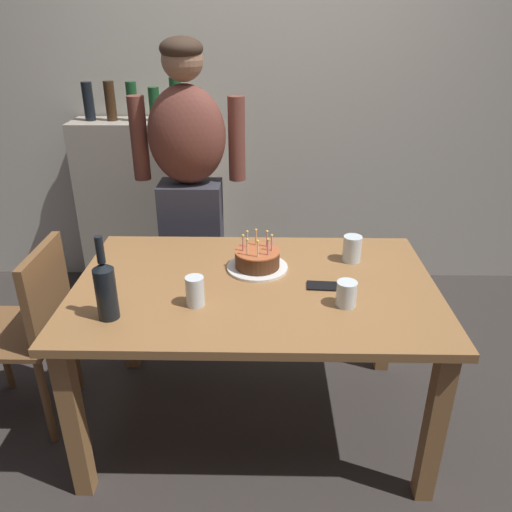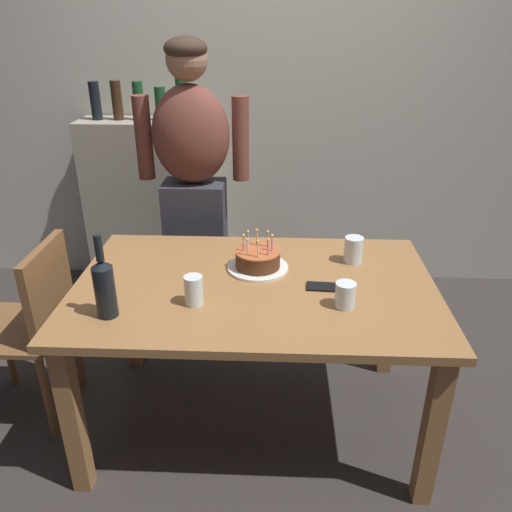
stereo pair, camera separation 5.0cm
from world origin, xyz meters
TOP-DOWN VIEW (x-y plane):
  - ground_plane at (0.00, 0.00)m, footprint 10.00×10.00m
  - back_wall at (0.00, 1.55)m, footprint 5.20×0.10m
  - dining_table at (0.00, 0.00)m, footprint 1.50×0.96m
  - birthday_cake at (0.01, 0.13)m, footprint 0.27×0.27m
  - water_glass_near at (0.43, 0.22)m, footprint 0.08×0.08m
  - water_glass_far at (-0.23, -0.18)m, footprint 0.07×0.07m
  - water_glass_side at (0.35, -0.17)m, footprint 0.08×0.08m
  - wine_bottle at (-0.53, -0.27)m, footprint 0.08×0.08m
  - cell_phone at (0.29, -0.03)m, footprint 0.15×0.08m
  - person_man_bearded at (-0.37, 0.80)m, footprint 0.61×0.27m
  - dining_chair at (-1.00, 0.03)m, footprint 0.42×0.42m
  - shelf_cabinet at (-0.78, 1.33)m, footprint 0.79×0.30m

SIDE VIEW (x-z plane):
  - ground_plane at x=0.00m, z-range 0.00..0.00m
  - dining_chair at x=-1.00m, z-range 0.08..0.95m
  - shelf_cabinet at x=-0.78m, z-range -0.12..1.30m
  - dining_table at x=0.00m, z-range 0.27..1.01m
  - cell_phone at x=0.29m, z-range 0.74..0.75m
  - birthday_cake at x=0.01m, z-range 0.70..0.86m
  - water_glass_side at x=0.35m, z-range 0.74..0.84m
  - water_glass_far at x=-0.23m, z-range 0.74..0.86m
  - water_glass_near at x=0.43m, z-range 0.74..0.86m
  - wine_bottle at x=-0.53m, z-range 0.70..1.03m
  - person_man_bearded at x=-0.37m, z-range 0.04..1.70m
  - back_wall at x=0.00m, z-range 0.00..2.60m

